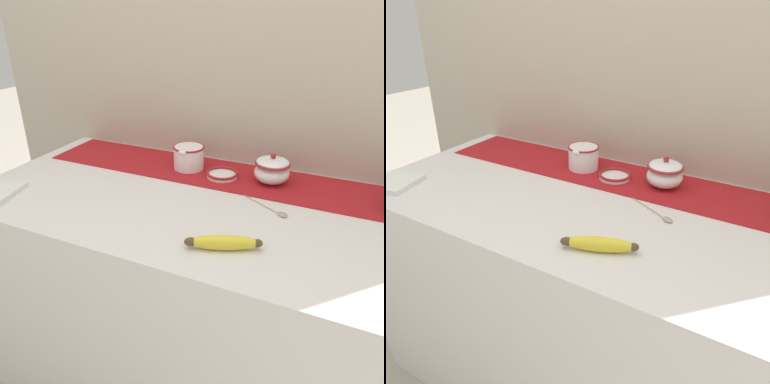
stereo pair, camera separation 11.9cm
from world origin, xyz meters
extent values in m
plane|color=#B2A899|center=(0.00, 0.00, 0.00)|extent=(12.00, 12.00, 0.00)
cube|color=silver|center=(0.00, 0.00, 0.44)|extent=(1.51, 0.76, 0.88)
cube|color=#B7AD99|center=(0.00, 0.40, 1.20)|extent=(2.31, 0.04, 2.40)
cube|color=#A8191E|center=(0.00, 0.23, 0.88)|extent=(1.39, 0.28, 0.00)
cylinder|color=white|center=(-0.11, 0.23, 0.92)|extent=(0.12, 0.12, 0.09)
torus|color=#A31E23|center=(-0.11, 0.23, 0.97)|extent=(0.12, 0.12, 0.01)
torus|color=white|center=(-0.11, 0.30, 0.93)|extent=(0.05, 0.01, 0.05)
ellipsoid|color=white|center=(-0.11, 0.18, 0.96)|extent=(0.04, 0.03, 0.02)
ellipsoid|color=white|center=(0.22, 0.23, 0.92)|extent=(0.13, 0.13, 0.08)
torus|color=#A31E23|center=(0.22, 0.23, 0.95)|extent=(0.13, 0.13, 0.01)
ellipsoid|color=white|center=(0.22, 0.23, 0.96)|extent=(0.12, 0.12, 0.03)
sphere|color=#A31E23|center=(0.22, 0.23, 0.98)|extent=(0.02, 0.02, 0.02)
cylinder|color=white|center=(0.04, 0.21, 0.88)|extent=(0.12, 0.12, 0.01)
torus|color=#A31E23|center=(0.04, 0.21, 0.89)|extent=(0.12, 0.12, 0.01)
ellipsoid|color=yellow|center=(0.20, -0.23, 0.90)|extent=(0.19, 0.11, 0.04)
ellipsoid|color=brown|center=(0.12, -0.26, 0.90)|extent=(0.04, 0.04, 0.02)
ellipsoid|color=brown|center=(0.28, -0.20, 0.90)|extent=(0.03, 0.03, 0.02)
cube|color=#A89E89|center=(0.23, 0.06, 0.88)|extent=(0.14, 0.08, 0.00)
ellipsoid|color=#A89E89|center=(0.31, 0.01, 0.88)|extent=(0.04, 0.04, 0.01)
cube|color=white|center=(-0.63, -0.25, 0.89)|extent=(0.18, 0.18, 0.02)
camera|label=1|loc=(0.47, -1.02, 1.46)|focal=35.00mm
camera|label=2|loc=(0.57, -0.97, 1.46)|focal=35.00mm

